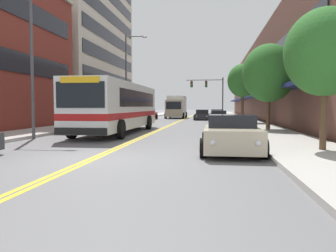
{
  "coord_description": "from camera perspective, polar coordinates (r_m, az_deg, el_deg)",
  "views": [
    {
      "loc": [
        3.72,
        -9.74,
        1.64
      ],
      "look_at": [
        0.39,
        14.79,
        0.17
      ],
      "focal_mm": 35.0,
      "sensor_mm": 36.0,
      "label": 1
    }
  ],
  "objects": [
    {
      "name": "street_tree_right_near",
      "position": [
        12.61,
        25.7,
        11.48
      ],
      "size": [
        2.73,
        2.73,
        4.85
      ],
      "color": "brown",
      "rests_on": "sidewalk_right"
    },
    {
      "name": "ground_plane",
      "position": [
        46.91,
        3.18,
        1.38
      ],
      "size": [
        240.0,
        240.0,
        0.0
      ],
      "primitive_type": "plane",
      "color": "slate"
    },
    {
      "name": "city_bus",
      "position": [
        20.96,
        -8.57,
        3.57
      ],
      "size": [
        2.89,
        12.03,
        3.03
      ],
      "color": "silver",
      "rests_on": "ground_plane"
    },
    {
      "name": "sidewalk_left",
      "position": [
        48.0,
        -5.33,
        1.51
      ],
      "size": [
        3.24,
        106.0,
        0.15
      ],
      "color": "#B2ADA5",
      "rests_on": "ground_plane"
    },
    {
      "name": "street_lamp_left_near",
      "position": [
        18.01,
        -21.63,
        12.48
      ],
      "size": [
        2.53,
        0.28,
        7.58
      ],
      "color": "#47474C",
      "rests_on": "ground_plane"
    },
    {
      "name": "car_charcoal_moving_lead",
      "position": [
        41.12,
        6.0,
        1.91
      ],
      "size": [
        2.02,
        4.72,
        1.27
      ],
      "color": "#232328",
      "rests_on": "ground_plane"
    },
    {
      "name": "traffic_signal_mast",
      "position": [
        48.69,
        7.27,
        6.37
      ],
      "size": [
        5.46,
        0.38,
        5.9
      ],
      "color": "#47474C",
      "rests_on": "ground_plane"
    },
    {
      "name": "fire_hydrant",
      "position": [
        23.71,
        13.11,
        0.8
      ],
      "size": [
        0.31,
        0.23,
        0.91
      ],
      "color": "#B7B7BC",
      "rests_on": "sidewalk_right"
    },
    {
      "name": "car_champagne_parked_right_foreground",
      "position": [
        11.82,
        10.95,
        -1.55
      ],
      "size": [
        2.11,
        4.19,
        1.35
      ],
      "color": "beige",
      "rests_on": "ground_plane"
    },
    {
      "name": "car_red_parked_left_near",
      "position": [
        41.63,
        -3.53,
        2.01
      ],
      "size": [
        1.99,
        4.88,
        1.36
      ],
      "color": "maroon",
      "rests_on": "ground_plane"
    },
    {
      "name": "box_truck",
      "position": [
        47.12,
        1.47,
        3.35
      ],
      "size": [
        2.7,
        6.56,
        3.17
      ],
      "color": "beige",
      "rests_on": "ground_plane"
    },
    {
      "name": "storefront_row_right",
      "position": [
        47.76,
        19.04,
        7.18
      ],
      "size": [
        9.1,
        68.0,
        9.9
      ],
      "color": "brown",
      "rests_on": "ground_plane"
    },
    {
      "name": "office_tower_left",
      "position": [
        45.86,
        -17.19,
        15.72
      ],
      "size": [
        12.08,
        21.05,
        23.1
      ],
      "color": "beige",
      "rests_on": "ground_plane"
    },
    {
      "name": "car_slate_blue_parked_right_mid",
      "position": [
        34.67,
        8.8,
        1.6
      ],
      "size": [
        2.06,
        4.65,
        1.23
      ],
      "color": "#475675",
      "rests_on": "ground_plane"
    },
    {
      "name": "street_tree_right_far",
      "position": [
        32.05,
        12.88,
        7.69
      ],
      "size": [
        2.87,
        2.87,
        5.54
      ],
      "color": "brown",
      "rests_on": "sidewalk_right"
    },
    {
      "name": "street_lamp_left_far",
      "position": [
        34.98,
        -6.86,
        9.41
      ],
      "size": [
        2.36,
        0.28,
        9.09
      ],
      "color": "#47474C",
      "rests_on": "ground_plane"
    },
    {
      "name": "centre_line",
      "position": [
        46.91,
        3.18,
        1.38
      ],
      "size": [
        0.34,
        106.0,
        0.01
      ],
      "color": "yellow",
      "rests_on": "ground_plane"
    },
    {
      "name": "sidewalk_right",
      "position": [
        46.89,
        11.89,
        1.4
      ],
      "size": [
        3.24,
        106.0,
        0.15
      ],
      "color": "#B2ADA5",
      "rests_on": "ground_plane"
    },
    {
      "name": "street_tree_right_mid",
      "position": [
        22.63,
        17.16,
        8.79
      ],
      "size": [
        3.44,
        3.44,
        5.58
      ],
      "color": "brown",
      "rests_on": "sidewalk_right"
    },
    {
      "name": "car_white_parked_right_far",
      "position": [
        45.58,
        8.56,
        2.05
      ],
      "size": [
        2.15,
        4.6,
        1.26
      ],
      "color": "white",
      "rests_on": "ground_plane"
    }
  ]
}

